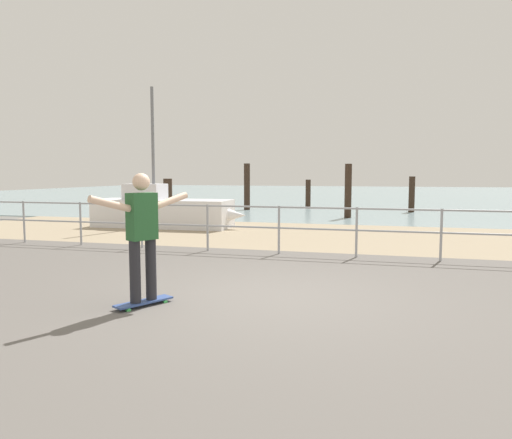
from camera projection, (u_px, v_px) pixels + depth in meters
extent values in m
cube|color=#605B56|center=(246.00, 318.00, 5.84)|extent=(24.00, 10.00, 0.04)
cube|color=tan|center=(329.00, 236.00, 13.52)|extent=(24.00, 6.00, 0.04)
cube|color=#849EA3|center=(371.00, 194.00, 40.37)|extent=(72.00, 50.00, 0.04)
cylinder|color=#9EA0A5|center=(24.00, 222.00, 12.11)|extent=(0.05, 0.05, 1.05)
cylinder|color=#9EA0A5|center=(81.00, 224.00, 11.68)|extent=(0.05, 0.05, 1.05)
cylinder|color=#9EA0A5|center=(142.00, 226.00, 11.24)|extent=(0.05, 0.05, 1.05)
cylinder|color=#9EA0A5|center=(208.00, 228.00, 10.81)|extent=(0.05, 0.05, 1.05)
cylinder|color=#9EA0A5|center=(279.00, 230.00, 10.38)|extent=(0.05, 0.05, 1.05)
cylinder|color=#9EA0A5|center=(357.00, 233.00, 9.95)|extent=(0.05, 0.05, 1.05)
cylinder|color=#9EA0A5|center=(441.00, 235.00, 9.52)|extent=(0.05, 0.05, 1.05)
cylinder|color=#9EA0A5|center=(242.00, 206.00, 10.55)|extent=(14.58, 0.04, 0.04)
cylinder|color=#9EA0A5|center=(243.00, 227.00, 10.59)|extent=(14.58, 0.04, 0.04)
cube|color=silver|center=(163.00, 214.00, 15.64)|extent=(4.44, 1.52, 0.90)
cone|color=silver|center=(229.00, 215.00, 15.11)|extent=(1.12, 0.79, 0.77)
cylinder|color=slate|center=(153.00, 144.00, 15.50)|extent=(0.10, 0.10, 3.54)
cube|color=silver|center=(145.00, 192.00, 15.72)|extent=(1.22, 0.93, 0.50)
cube|color=#334C8C|center=(144.00, 302.00, 6.33)|extent=(0.55, 0.80, 0.02)
cylinder|color=#3FBF59|center=(128.00, 311.00, 6.08)|extent=(0.05, 0.07, 0.06)
cylinder|color=#3FBF59|center=(121.00, 308.00, 6.19)|extent=(0.05, 0.07, 0.06)
cylinder|color=#3FBF59|center=(165.00, 302.00, 6.48)|extent=(0.05, 0.07, 0.06)
cylinder|color=#3FBF59|center=(158.00, 300.00, 6.59)|extent=(0.05, 0.07, 0.06)
cylinder|color=#26262B|center=(135.00, 272.00, 6.20)|extent=(0.14, 0.14, 0.80)
cylinder|color=#26262B|center=(151.00, 269.00, 6.38)|extent=(0.14, 0.14, 0.80)
cube|color=#26592D|center=(142.00, 216.00, 6.23)|extent=(0.34, 0.41, 0.60)
sphere|color=beige|center=(141.00, 182.00, 6.19)|extent=(0.22, 0.22, 0.22)
cylinder|color=beige|center=(110.00, 204.00, 5.89)|extent=(0.34, 0.53, 0.23)
cylinder|color=beige|center=(170.00, 201.00, 6.53)|extent=(0.34, 0.53, 0.23)
cylinder|color=#332319|center=(168.00, 197.00, 20.55)|extent=(0.37, 0.37, 1.51)
cylinder|color=#332319|center=(247.00, 187.00, 23.04)|extent=(0.29, 0.29, 2.20)
cylinder|color=#332319|center=(308.00, 194.00, 24.88)|extent=(0.26, 0.26, 1.42)
cylinder|color=#332319|center=(348.00, 191.00, 18.85)|extent=(0.27, 0.27, 2.10)
cylinder|color=#332319|center=(412.00, 194.00, 21.69)|extent=(0.26, 0.26, 1.60)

